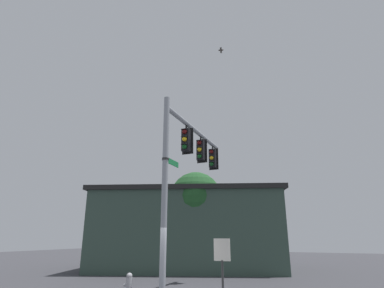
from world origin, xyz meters
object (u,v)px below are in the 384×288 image
at_px(traffic_light_nearest_pole, 186,140).
at_px(traffic_light_mid_inner, 201,150).
at_px(bird_flying, 221,50).
at_px(historical_marker, 222,260).
at_px(fire_hydrant, 129,284).
at_px(street_name_sign, 170,161).
at_px(traffic_light_mid_outer, 213,158).

bearing_deg(traffic_light_nearest_pole, traffic_light_mid_inner, -88.90).
xyz_separation_m(bird_flying, historical_marker, (-0.40, 1.88, -9.78)).
bearing_deg(traffic_light_mid_inner, fire_hydrant, 55.36).
bearing_deg(street_name_sign, traffic_light_mid_outer, -88.89).
height_order(traffic_light_mid_inner, traffic_light_mid_outer, same).
bearing_deg(traffic_light_nearest_pole, fire_hydrant, 26.31).
bearing_deg(bird_flying, traffic_light_mid_outer, -60.70).
bearing_deg(traffic_light_nearest_pole, historical_marker, 152.10).
xyz_separation_m(traffic_light_mid_inner, historical_marker, (-1.94, 2.85, -4.98)).
bearing_deg(traffic_light_nearest_pole, street_name_sign, 91.12).
relative_size(traffic_light_nearest_pole, street_name_sign, 1.03).
bearing_deg(bird_flying, street_name_sign, 59.06).
bearing_deg(traffic_light_mid_outer, street_name_sign, 91.11).
distance_m(traffic_light_nearest_pole, traffic_light_mid_outer, 3.68).
xyz_separation_m(traffic_light_mid_outer, bird_flying, (-1.58, 2.81, 4.80)).
height_order(traffic_light_nearest_pole, historical_marker, traffic_light_nearest_pole).
bearing_deg(street_name_sign, bird_flying, -120.94).
relative_size(bird_flying, fire_hydrant, 0.57).
bearing_deg(traffic_light_nearest_pole, traffic_light_mid_outer, -88.90).
xyz_separation_m(street_name_sign, historical_marker, (-1.87, -0.58, -3.64)).
relative_size(traffic_light_mid_outer, bird_flying, 2.80).
bearing_deg(traffic_light_mid_inner, traffic_light_nearest_pole, 91.10).
height_order(traffic_light_nearest_pole, fire_hydrant, traffic_light_nearest_pole).
bearing_deg(street_name_sign, historical_marker, -162.72).
distance_m(traffic_light_nearest_pole, street_name_sign, 2.08).
bearing_deg(historical_marker, fire_hydrant, -0.42).
height_order(traffic_light_mid_inner, historical_marker, traffic_light_mid_inner).
relative_size(street_name_sign, historical_marker, 0.60).
bearing_deg(traffic_light_mid_inner, street_name_sign, 91.11).
height_order(traffic_light_mid_inner, bird_flying, bird_flying).
bearing_deg(fire_hydrant, historical_marker, 179.58).
distance_m(traffic_light_mid_inner, fire_hydrant, 6.88).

